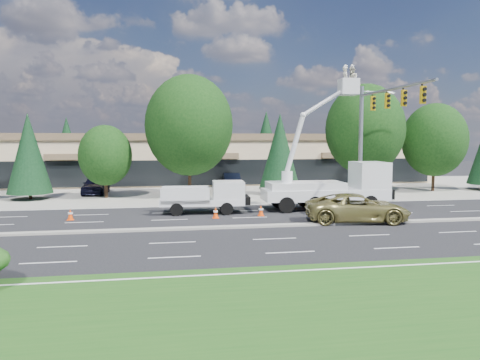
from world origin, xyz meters
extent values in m
plane|color=black|center=(0.00, 0.00, 0.00)|extent=(140.00, 140.00, 0.00)
cube|color=gray|center=(0.00, 20.00, 0.01)|extent=(140.00, 22.00, 0.01)
cube|color=#1C4B15|center=(0.00, -13.00, 0.01)|extent=(140.00, 10.00, 0.01)
cube|color=gray|center=(0.00, 0.00, 0.06)|extent=(120.00, 0.55, 0.12)
cube|color=tan|center=(0.00, 30.00, 2.50)|extent=(50.00, 15.00, 5.00)
cube|color=brown|center=(0.00, 30.00, 5.15)|extent=(50.40, 15.40, 0.70)
cube|color=black|center=(0.00, 22.45, 1.50)|extent=(48.00, 0.12, 2.60)
cylinder|color=#332114|center=(-16.00, 15.00, 0.40)|extent=(0.26, 0.26, 0.80)
cone|color=black|center=(-16.00, 15.00, 3.78)|extent=(3.58, 3.58, 6.53)
cylinder|color=#332114|center=(-10.00, 15.00, 0.99)|extent=(0.28, 0.28, 1.98)
ellipsoid|color=black|center=(-10.00, 15.00, 3.58)|extent=(4.40, 4.40, 5.06)
cylinder|color=#332114|center=(-3.00, 15.00, 1.69)|extent=(0.28, 0.28, 3.38)
ellipsoid|color=black|center=(-3.00, 15.00, 6.09)|extent=(7.50, 7.50, 8.63)
cylinder|color=#332114|center=(5.00, 15.00, 0.40)|extent=(0.26, 0.26, 0.80)
cone|color=black|center=(5.00, 15.00, 3.86)|extent=(3.65, 3.65, 6.67)
cylinder|color=#332114|center=(13.00, 15.00, 1.61)|extent=(0.28, 0.28, 3.23)
ellipsoid|color=black|center=(13.00, 15.00, 5.82)|extent=(7.17, 7.17, 8.24)
cylinder|color=#332114|center=(20.00, 15.00, 1.34)|extent=(0.28, 0.28, 2.69)
ellipsoid|color=black|center=(20.00, 15.00, 4.86)|extent=(5.98, 5.98, 6.87)
cylinder|color=#332114|center=(-18.00, 42.00, 0.40)|extent=(0.26, 0.26, 0.80)
cone|color=black|center=(-18.00, 42.00, 4.26)|extent=(4.03, 4.03, 7.36)
cylinder|color=#332114|center=(-4.00, 42.00, 0.40)|extent=(0.26, 0.26, 0.80)
cone|color=black|center=(-4.00, 42.00, 5.54)|extent=(5.24, 5.24, 9.57)
cylinder|color=#332114|center=(10.00, 42.00, 0.40)|extent=(0.26, 0.26, 0.80)
cone|color=black|center=(10.00, 42.00, 4.85)|extent=(4.59, 4.59, 8.39)
cylinder|color=#332114|center=(22.00, 42.00, 0.40)|extent=(0.26, 0.26, 0.80)
cone|color=black|center=(22.00, 42.00, 5.10)|extent=(4.82, 4.82, 8.81)
cylinder|color=gray|center=(10.00, 9.20, 4.50)|extent=(0.32, 0.32, 9.00)
cylinder|color=gray|center=(10.00, 4.20, 8.30)|extent=(0.20, 10.00, 0.20)
cylinder|color=gray|center=(11.30, 9.20, 8.60)|extent=(2.60, 0.12, 0.12)
cube|color=gold|center=(10.00, 7.20, 7.55)|extent=(0.32, 0.22, 1.05)
cube|color=gold|center=(10.00, 5.00, 7.55)|extent=(0.32, 0.22, 1.05)
cube|color=gold|center=(10.00, 2.80, 7.55)|extent=(0.32, 0.22, 1.05)
cube|color=gold|center=(10.00, 0.60, 7.55)|extent=(0.32, 0.22, 1.05)
cube|color=silver|center=(-2.80, 5.48, 0.78)|extent=(5.67, 2.41, 0.42)
cube|color=silver|center=(-1.05, 5.36, 1.43)|extent=(2.16, 2.12, 1.38)
cube|color=black|center=(-0.45, 5.32, 1.62)|extent=(0.19, 1.76, 0.92)
cube|color=silver|center=(-3.85, 6.43, 1.25)|extent=(3.15, 0.49, 1.02)
cube|color=silver|center=(-3.97, 4.68, 1.25)|extent=(3.15, 0.49, 1.02)
cube|color=silver|center=(5.82, 5.69, 1.09)|extent=(8.77, 2.85, 0.76)
cube|color=silver|center=(9.09, 5.60, 2.23)|extent=(2.25, 2.61, 2.17)
cube|color=black|center=(9.90, 5.57, 2.39)|extent=(0.15, 2.18, 1.30)
cube|color=silver|center=(4.41, 5.73, 1.69)|extent=(5.29, 2.65, 0.54)
cylinder|color=silver|center=(3.11, 5.76, 2.28)|extent=(0.76, 0.76, 0.87)
cube|color=silver|center=(7.41, 5.64, 8.53)|extent=(1.22, 1.01, 1.17)
imported|color=beige|center=(7.17, 5.65, 8.97)|extent=(0.47, 0.70, 1.88)
imported|color=beige|center=(7.65, 5.64, 8.97)|extent=(0.74, 0.93, 1.88)
ellipsoid|color=white|center=(7.17, 5.65, 9.93)|extent=(0.28, 0.28, 0.20)
ellipsoid|color=white|center=(7.65, 5.64, 9.93)|extent=(0.28, 0.28, 0.20)
cube|color=#F44207|center=(-10.96, 4.21, 0.01)|extent=(0.40, 0.40, 0.03)
cone|color=#F44207|center=(-10.96, 4.21, 0.35)|extent=(0.36, 0.36, 0.70)
cylinder|color=white|center=(-10.96, 4.21, 0.42)|extent=(0.29, 0.29, 0.10)
cube|color=#F44207|center=(-2.15, 3.39, 0.01)|extent=(0.40, 0.40, 0.03)
cone|color=#F44207|center=(-2.15, 3.39, 0.35)|extent=(0.36, 0.36, 0.70)
cylinder|color=white|center=(-2.15, 3.39, 0.42)|extent=(0.29, 0.29, 0.10)
cube|color=#F44207|center=(0.83, 3.74, 0.01)|extent=(0.40, 0.40, 0.03)
cone|color=#F44207|center=(0.83, 3.74, 0.35)|extent=(0.36, 0.36, 0.70)
cylinder|color=white|center=(0.83, 3.74, 0.42)|extent=(0.29, 0.29, 0.10)
cube|color=#F44207|center=(6.90, 4.23, 0.01)|extent=(0.40, 0.40, 0.03)
cone|color=#F44207|center=(6.90, 4.23, 0.35)|extent=(0.36, 0.36, 0.70)
cylinder|color=white|center=(6.90, 4.23, 0.42)|extent=(0.29, 0.29, 0.10)
imported|color=olive|center=(6.00, 0.60, 0.85)|extent=(6.47, 3.78, 1.69)
imported|color=black|center=(-11.22, 18.02, 0.83)|extent=(2.24, 4.97, 1.66)
imported|color=black|center=(1.56, 20.74, 0.76)|extent=(1.86, 4.71, 1.53)
camera|label=1|loc=(-5.58, -25.32, 4.92)|focal=35.00mm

